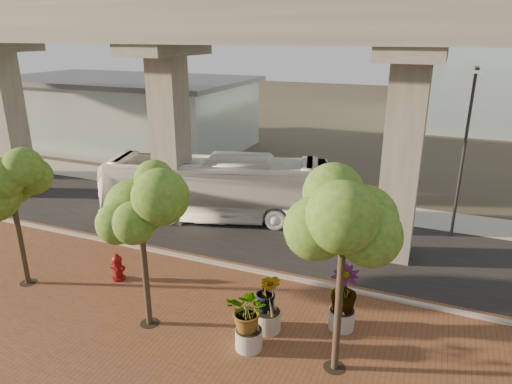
% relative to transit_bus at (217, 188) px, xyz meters
% --- Properties ---
extents(ground, '(160.00, 160.00, 0.00)m').
position_rel_transit_bus_xyz_m(ground, '(3.85, -3.11, -1.80)').
color(ground, '#342F25').
rests_on(ground, ground).
extents(brick_plaza, '(70.00, 13.00, 0.06)m').
position_rel_transit_bus_xyz_m(brick_plaza, '(3.85, -11.11, -1.77)').
color(brick_plaza, brown).
rests_on(brick_plaza, ground).
extents(asphalt_road, '(90.00, 8.00, 0.04)m').
position_rel_transit_bus_xyz_m(asphalt_road, '(3.85, -1.11, -1.78)').
color(asphalt_road, black).
rests_on(asphalt_road, ground).
extents(curb_strip, '(70.00, 0.25, 0.16)m').
position_rel_transit_bus_xyz_m(curb_strip, '(3.85, -5.11, -1.72)').
color(curb_strip, '#A19E96').
rests_on(curb_strip, ground).
extents(far_sidewalk, '(90.00, 3.00, 0.06)m').
position_rel_transit_bus_xyz_m(far_sidewalk, '(3.85, 4.39, -1.77)').
color(far_sidewalk, '#A19E96').
rests_on(far_sidewalk, ground).
extents(transit_viaduct, '(72.00, 5.60, 12.40)m').
position_rel_transit_bus_xyz_m(transit_viaduct, '(3.85, -1.11, 5.49)').
color(transit_viaduct, gray).
rests_on(transit_viaduct, ground).
extents(station_pavilion, '(23.00, 13.00, 6.30)m').
position_rel_transit_bus_xyz_m(station_pavilion, '(-16.15, 12.89, 1.42)').
color(station_pavilion, '#A0B5B7').
rests_on(station_pavilion, ground).
extents(transit_bus, '(13.25, 6.37, 3.60)m').
position_rel_transit_bus_xyz_m(transit_bus, '(0.00, 0.00, 0.00)').
color(transit_bus, white).
rests_on(transit_bus, ground).
extents(fire_hydrant, '(0.60, 0.54, 1.20)m').
position_rel_transit_bus_xyz_m(fire_hydrant, '(-0.73, -7.94, -1.16)').
color(fire_hydrant, maroon).
rests_on(fire_hydrant, ground).
extents(planter_front, '(2.02, 2.02, 2.22)m').
position_rel_transit_bus_xyz_m(planter_front, '(6.23, -9.97, -0.39)').
color(planter_front, '#99958A').
rests_on(planter_front, ground).
extents(planter_right, '(2.25, 2.25, 2.41)m').
position_rel_transit_bus_xyz_m(planter_right, '(8.85, -7.67, -0.28)').
color(planter_right, gray).
rests_on(planter_right, ground).
extents(planter_left, '(2.09, 2.09, 2.30)m').
position_rel_transit_bus_xyz_m(planter_left, '(6.44, -8.78, -0.34)').
color(planter_left, '#A39D93').
rests_on(planter_left, ground).
extents(street_tree_far_west, '(3.55, 3.55, 6.12)m').
position_rel_transit_bus_xyz_m(street_tree_far_west, '(-4.10, -9.65, 2.74)').
color(street_tree_far_west, '#413225').
rests_on(street_tree_far_west, ground).
extents(street_tree_near_west, '(3.22, 3.22, 6.03)m').
position_rel_transit_bus_xyz_m(street_tree_near_west, '(2.35, -10.09, 2.80)').
color(street_tree_near_west, '#413225').
rests_on(street_tree_near_west, ground).
extents(street_tree_near_east, '(3.62, 3.62, 6.93)m').
position_rel_transit_bus_xyz_m(street_tree_near_east, '(9.11, -9.82, 3.51)').
color(street_tree_near_east, '#413225').
rests_on(street_tree_near_east, ground).
extents(streetlamp_west, '(0.36, 1.04, 7.21)m').
position_rel_transit_bus_xyz_m(streetlamp_west, '(-5.51, 3.66, 2.41)').
color(streetlamp_west, '#313137').
rests_on(streetlamp_west, ground).
extents(streetlamp_east, '(0.43, 1.24, 8.59)m').
position_rel_transit_bus_xyz_m(streetlamp_east, '(12.44, 2.27, 3.21)').
color(streetlamp_east, '#2C2C31').
rests_on(streetlamp_east, ground).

